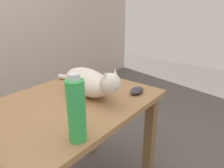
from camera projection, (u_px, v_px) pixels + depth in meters
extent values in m
cube|color=#9E7247|center=(26.00, 124.00, 0.96)|extent=(1.47, 0.70, 0.03)
cube|color=olive|center=(149.00, 143.00, 1.42)|extent=(0.06, 0.06, 0.70)
cube|color=olive|center=(87.00, 116.00, 1.75)|extent=(0.06, 0.06, 0.70)
ellipsoid|color=silver|center=(87.00, 82.00, 1.22)|extent=(0.25, 0.39, 0.15)
sphere|color=silver|center=(110.00, 84.00, 1.05)|extent=(0.11, 0.11, 0.11)
cone|color=silver|center=(115.00, 73.00, 1.05)|extent=(0.04, 0.04, 0.04)
cone|color=silver|center=(105.00, 76.00, 1.01)|extent=(0.04, 0.04, 0.04)
cylinder|color=silver|center=(71.00, 78.00, 1.45)|extent=(0.08, 0.18, 0.03)
ellipsoid|color=#333338|center=(137.00, 90.00, 1.25)|extent=(0.11, 0.06, 0.04)
cylinder|color=green|center=(76.00, 111.00, 0.79)|extent=(0.07, 0.07, 0.25)
cylinder|color=silver|center=(74.00, 77.00, 0.74)|extent=(0.04, 0.04, 0.02)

